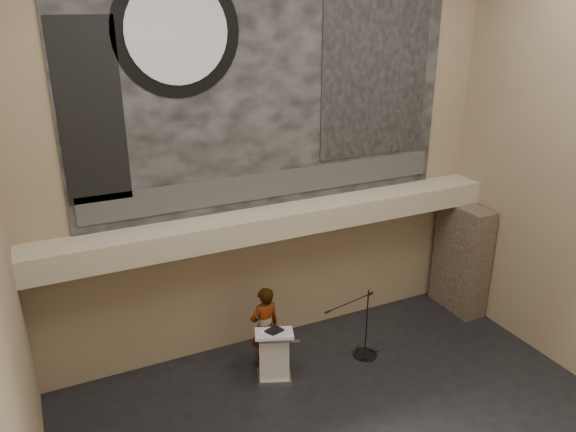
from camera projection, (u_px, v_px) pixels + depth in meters
wall_back at (271, 155)px, 11.44m from camera, size 10.00×0.02×8.50m
soffit at (280, 221)px, 11.58m from camera, size 10.00×0.80×0.50m
sprinkler_left at (207, 248)px, 11.00m from camera, size 0.04×0.04×0.06m
sprinkler_right at (359, 220)px, 12.40m from camera, size 0.04×0.04×0.06m
banner at (271, 83)px, 10.89m from camera, size 8.00×0.05×5.00m
banner_text_strip at (273, 184)px, 11.60m from camera, size 7.76×0.02×0.55m
banner_clock_rim at (177, 32)px, 9.78m from camera, size 2.30×0.02×2.30m
banner_clock_face at (177, 32)px, 9.76m from camera, size 1.84×0.02×1.84m
banner_building_print at (376, 72)px, 11.78m from camera, size 2.60×0.02×3.60m
banner_brick_print at (91, 113)px, 9.61m from camera, size 1.10×0.02×3.20m
stone_pier at (461, 258)px, 13.64m from camera, size 0.60×1.40×2.70m
lectern at (274, 355)px, 11.26m from camera, size 0.90×0.77×1.14m
binder at (274, 331)px, 11.07m from camera, size 0.38×0.35×0.04m
papers at (266, 333)px, 11.01m from camera, size 0.23×0.30×0.00m
speaker_person at (265, 327)px, 11.55m from camera, size 0.71×0.51×1.83m
mic_stand at (364, 346)px, 12.09m from camera, size 1.42×0.52×1.60m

